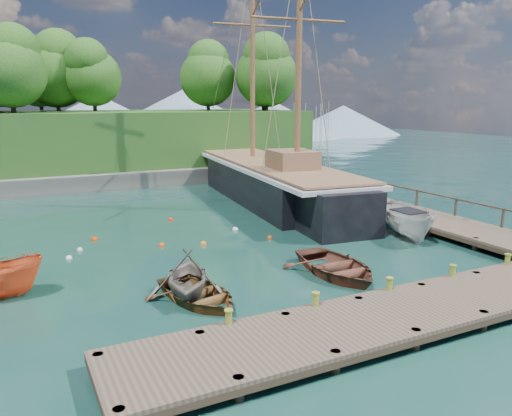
# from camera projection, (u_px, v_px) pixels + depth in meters

# --- Properties ---
(ground) EXTENTS (160.00, 160.00, 0.00)m
(ground) POSITION_uv_depth(u_px,v_px,m) (268.00, 271.00, 20.81)
(ground) COLOR #153330
(ground) RESTS_ON ground
(dock_near) EXTENTS (20.00, 3.20, 1.10)m
(dock_near) POSITION_uv_depth(u_px,v_px,m) (419.00, 309.00, 15.91)
(dock_near) COLOR #4C3C30
(dock_near) RESTS_ON ground
(dock_east) EXTENTS (3.20, 24.00, 1.10)m
(dock_east) POSITION_uv_depth(u_px,v_px,m) (376.00, 205.00, 31.86)
(dock_east) COLOR #4C3C30
(dock_east) RESTS_ON ground
(bollard_0) EXTENTS (0.26, 0.26, 0.45)m
(bollard_0) POSITION_uv_depth(u_px,v_px,m) (229.00, 343.00, 14.60)
(bollard_0) COLOR olive
(bollard_0) RESTS_ON ground
(bollard_1) EXTENTS (0.26, 0.26, 0.45)m
(bollard_1) POSITION_uv_depth(u_px,v_px,m) (315.00, 323.00, 15.91)
(bollard_1) COLOR olive
(bollard_1) RESTS_ON ground
(bollard_2) EXTENTS (0.26, 0.26, 0.45)m
(bollard_2) POSITION_uv_depth(u_px,v_px,m) (388.00, 306.00, 17.22)
(bollard_2) COLOR olive
(bollard_2) RESTS_ON ground
(bollard_3) EXTENTS (0.26, 0.26, 0.45)m
(bollard_3) POSITION_uv_depth(u_px,v_px,m) (451.00, 292.00, 18.53)
(bollard_3) COLOR olive
(bollard_3) RESTS_ON ground
(bollard_4) EXTENTS (0.26, 0.26, 0.45)m
(bollard_4) POSITION_uv_depth(u_px,v_px,m) (505.00, 279.00, 19.84)
(bollard_4) COLOR olive
(bollard_4) RESTS_ON ground
(rowboat_0) EXTENTS (3.68, 4.51, 0.82)m
(rowboat_0) POSITION_uv_depth(u_px,v_px,m) (198.00, 302.00, 17.59)
(rowboat_0) COLOR brown
(rowboat_0) RESTS_ON ground
(rowboat_1) EXTENTS (4.10, 4.38, 1.86)m
(rowboat_1) POSITION_uv_depth(u_px,v_px,m) (188.00, 297.00, 18.06)
(rowboat_1) COLOR #6E645B
(rowboat_1) RESTS_ON ground
(rowboat_2) EXTENTS (3.46, 4.74, 0.96)m
(rowboat_2) POSITION_uv_depth(u_px,v_px,m) (336.00, 275.00, 20.34)
(rowboat_2) COLOR brown
(rowboat_2) RESTS_ON ground
(cabin_boat_white) EXTENTS (3.37, 5.18, 1.87)m
(cabin_boat_white) POSITION_uv_depth(u_px,v_px,m) (407.00, 238.00, 25.85)
(cabin_boat_white) COLOR silver
(cabin_boat_white) RESTS_ON ground
(schooner) EXTENTS (7.61, 28.51, 21.08)m
(schooner) POSITION_uv_depth(u_px,v_px,m) (272.00, 185.00, 35.01)
(schooner) COLOR black
(schooner) RESTS_ON ground
(mooring_buoy_0) EXTENTS (0.29, 0.29, 0.29)m
(mooring_buoy_0) POSITION_uv_depth(u_px,v_px,m) (69.00, 259.00, 22.37)
(mooring_buoy_0) COLOR white
(mooring_buoy_0) RESTS_ON ground
(mooring_buoy_1) EXTENTS (0.32, 0.32, 0.32)m
(mooring_buoy_1) POSITION_uv_depth(u_px,v_px,m) (162.00, 246.00, 24.35)
(mooring_buoy_1) COLOR #D54D09
(mooring_buoy_1) RESTS_ON ground
(mooring_buoy_2) EXTENTS (0.34, 0.34, 0.34)m
(mooring_buoy_2) POSITION_uv_depth(u_px,v_px,m) (203.00, 245.00, 24.60)
(mooring_buoy_2) COLOR orange
(mooring_buoy_2) RESTS_ON ground
(mooring_buoy_3) EXTENTS (0.31, 0.31, 0.31)m
(mooring_buoy_3) POSITION_uv_depth(u_px,v_px,m) (235.00, 230.00, 27.36)
(mooring_buoy_3) COLOR white
(mooring_buoy_3) RESTS_ON ground
(mooring_buoy_4) EXTENTS (0.34, 0.34, 0.34)m
(mooring_buoy_4) POSITION_uv_depth(u_px,v_px,m) (95.00, 240.00, 25.35)
(mooring_buoy_4) COLOR #EF3400
(mooring_buoy_4) RESTS_ON ground
(mooring_buoy_5) EXTENTS (0.30, 0.30, 0.30)m
(mooring_buoy_5) POSITION_uv_depth(u_px,v_px,m) (171.00, 220.00, 29.57)
(mooring_buoy_5) COLOR #EF2900
(mooring_buoy_5) RESTS_ON ground
(mooring_buoy_6) EXTENTS (0.28, 0.28, 0.28)m
(mooring_buoy_6) POSITION_uv_depth(u_px,v_px,m) (80.00, 251.00, 23.59)
(mooring_buoy_6) COLOR silver
(mooring_buoy_6) RESTS_ON ground
(mooring_buoy_7) EXTENTS (0.27, 0.27, 0.27)m
(mooring_buoy_7) POSITION_uv_depth(u_px,v_px,m) (270.00, 238.00, 25.69)
(mooring_buoy_7) COLOR #FB4E11
(mooring_buoy_7) RESTS_ON ground
(distant_ridge) EXTENTS (117.00, 40.00, 10.00)m
(distant_ridge) POSITION_uv_depth(u_px,v_px,m) (94.00, 117.00, 82.98)
(distant_ridge) COLOR #728CA5
(distant_ridge) RESTS_ON ground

